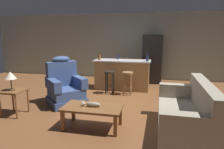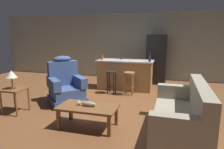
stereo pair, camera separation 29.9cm
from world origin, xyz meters
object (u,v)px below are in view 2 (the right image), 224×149
(fish_figurine, at_px, (87,104))
(bottle_short_amber, at_px, (121,57))
(table_lamp, at_px, (11,75))
(kitchen_island, at_px, (125,75))
(coffee_table, at_px, (88,109))
(bar_stool_left, at_px, (111,78))
(couch, at_px, (183,118))
(bottle_wine_dark, at_px, (150,59))
(recliner_near_lamp, at_px, (66,86))
(end_table, at_px, (15,93))
(bar_stool_right, at_px, (129,79))
(bottle_tall_green, at_px, (102,57))
(refrigerator, at_px, (156,59))

(fish_figurine, height_order, bottle_short_amber, bottle_short_amber)
(table_lamp, xyz_separation_m, kitchen_island, (1.95, 2.71, -0.39))
(table_lamp, bearing_deg, bottle_short_amber, 58.28)
(coffee_table, relative_size, bar_stool_left, 1.62)
(coffee_table, xyz_separation_m, bar_stool_left, (-0.21, 2.30, 0.11))
(kitchen_island, distance_m, bar_stool_left, 0.69)
(fish_figurine, relative_size, table_lamp, 0.83)
(couch, bearing_deg, bottle_wine_dark, -71.68)
(recliner_near_lamp, bearing_deg, end_table, -82.94)
(bottle_short_amber, bearing_deg, bar_stool_right, -60.94)
(bar_stool_right, relative_size, bottle_tall_green, 2.99)
(couch, distance_m, bar_stool_left, 2.89)
(fish_figurine, xyz_separation_m, refrigerator, (0.99, 4.13, 0.42))
(end_table, distance_m, bottle_short_amber, 3.40)
(bottle_wine_dark, bearing_deg, fish_figurine, -107.53)
(recliner_near_lamp, relative_size, kitchen_island, 0.67)
(fish_figurine, distance_m, bottle_wine_dark, 2.95)
(fish_figurine, distance_m, table_lamp, 1.93)
(fish_figurine, height_order, bottle_wine_dark, bottle_wine_dark)
(recliner_near_lamp, bearing_deg, bottle_short_amber, 106.65)
(end_table, bearing_deg, bottle_short_amber, 58.24)
(fish_figurine, height_order, end_table, end_table)
(fish_figurine, relative_size, kitchen_island, 0.19)
(couch, xyz_separation_m, bottle_short_amber, (-1.80, 2.97, 0.69))
(kitchen_island, bearing_deg, end_table, -125.81)
(kitchen_island, bearing_deg, bottle_wine_dark, -12.03)
(bar_stool_left, relative_size, bar_stool_right, 1.00)
(recliner_near_lamp, height_order, kitchen_island, recliner_near_lamp)
(fish_figurine, bearing_deg, refrigerator, 76.55)
(fish_figurine, relative_size, bottle_tall_green, 1.49)
(bar_stool_right, bearing_deg, couch, -57.94)
(fish_figurine, distance_m, refrigerator, 4.27)
(coffee_table, distance_m, bar_stool_right, 2.32)
(recliner_near_lamp, distance_m, bar_stool_left, 1.43)
(table_lamp, bearing_deg, bottle_wine_dark, 42.80)
(recliner_near_lamp, bearing_deg, couch, 23.97)
(bottle_tall_green, distance_m, bottle_short_amber, 0.63)
(fish_figurine, xyz_separation_m, couch, (1.71, 0.13, -0.12))
(bar_stool_right, relative_size, refrigerator, 0.39)
(end_table, relative_size, kitchen_island, 0.31)
(end_table, xyz_separation_m, bottle_wine_dark, (2.73, 2.52, 0.58))
(bar_stool_left, distance_m, refrigerator, 2.22)
(bar_stool_right, distance_m, bottle_wine_dark, 0.90)
(coffee_table, relative_size, bottle_wine_dark, 4.82)
(refrigerator, distance_m, bottle_wine_dark, 1.38)
(refrigerator, bearing_deg, kitchen_island, -127.17)
(couch, distance_m, end_table, 3.57)
(table_lamp, xyz_separation_m, bottle_wine_dark, (2.75, 2.54, 0.17))
(end_table, distance_m, table_lamp, 0.41)
(table_lamp, height_order, bar_stool_right, table_lamp)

